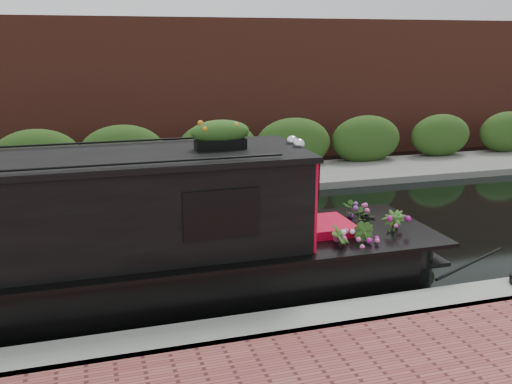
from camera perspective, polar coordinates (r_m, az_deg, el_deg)
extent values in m
plane|color=black|center=(9.58, -10.11, -5.99)|extent=(80.00, 80.00, 0.00)
cube|color=gray|center=(6.62, -6.48, -15.86)|extent=(40.00, 0.60, 0.50)
cube|color=slate|center=(13.57, -12.28, 0.12)|extent=(40.00, 2.40, 0.34)
cube|color=#284918|center=(14.45, -12.59, 0.99)|extent=(40.00, 1.10, 2.80)
cube|color=brown|center=(16.49, -13.17, 2.65)|extent=(40.00, 1.00, 8.00)
cube|color=red|center=(7.89, 3.81, -0.27)|extent=(0.06, 1.61, 1.25)
cube|color=black|center=(6.77, -3.49, -2.22)|extent=(0.83, 0.03, 0.51)
cube|color=red|center=(8.27, 6.86, -4.50)|extent=(0.74, 0.83, 0.46)
sphere|color=silver|center=(7.62, 4.31, 4.75)|extent=(0.17, 0.17, 0.17)
sphere|color=silver|center=(7.86, 3.63, 5.07)|extent=(0.17, 0.17, 0.17)
cube|color=black|center=(7.43, -3.58, 4.82)|extent=(0.66, 0.25, 0.13)
ellipsoid|color=orange|center=(7.40, -3.60, 6.17)|extent=(0.72, 0.28, 0.22)
imported|color=#2E591D|center=(7.68, 8.33, -5.49)|extent=(0.39, 0.37, 0.61)
imported|color=#2E591D|center=(7.87, 10.76, -5.17)|extent=(0.38, 0.41, 0.59)
imported|color=#2E591D|center=(8.93, 10.31, -2.81)|extent=(0.65, 0.63, 0.56)
imported|color=#2E591D|center=(8.39, 13.46, -3.92)|extent=(0.48, 0.48, 0.62)
imported|color=#2E591D|center=(8.78, 4.39, -3.12)|extent=(0.18, 0.27, 0.50)
cylinder|color=olive|center=(9.19, 16.26, -6.30)|extent=(0.29, 0.32, 0.29)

